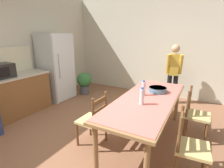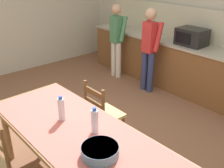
{
  "view_description": "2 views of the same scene",
  "coord_description": "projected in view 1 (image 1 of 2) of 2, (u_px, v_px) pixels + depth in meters",
  "views": [
    {
      "loc": [
        -1.97,
        -1.56,
        1.83
      ],
      "look_at": [
        0.57,
        -0.09,
        0.97
      ],
      "focal_mm": 28.0,
      "sensor_mm": 36.0,
      "label": 1
    },
    {
      "loc": [
        2.46,
        -1.83,
        2.25
      ],
      "look_at": [
        0.27,
        0.05,
        0.92
      ],
      "focal_mm": 42.0,
      "sensor_mm": 36.0,
      "label": 2
    }
  ],
  "objects": [
    {
      "name": "ground_plane",
      "position": [
        90.0,
        147.0,
        2.9
      ],
      "size": [
        8.32,
        8.32,
        0.0
      ],
      "primitive_type": "plane",
      "color": "brown"
    },
    {
      "name": "wall_right",
      "position": [
        154.0,
        46.0,
        5.2
      ],
      "size": [
        0.12,
        5.2,
        2.9
      ],
      "primitive_type": "cube",
      "color": "beige",
      "rests_on": "ground"
    },
    {
      "name": "refrigerator",
      "position": [
        56.0,
        67.0,
        4.87
      ],
      "size": [
        0.77,
        0.73,
        1.82
      ],
      "color": "silver",
      "rests_on": "ground"
    },
    {
      "name": "dining_table",
      "position": [
        147.0,
        103.0,
        2.91
      ],
      "size": [
        2.32,
        0.95,
        0.79
      ],
      "rotation": [
        0.0,
        0.0,
        0.03
      ],
      "color": "olive",
      "rests_on": "ground"
    },
    {
      "name": "bottle_near_centre",
      "position": [
        142.0,
        97.0,
        2.61
      ],
      "size": [
        0.07,
        0.07,
        0.27
      ],
      "color": "silver",
      "rests_on": "dining_table"
    },
    {
      "name": "bottle_off_centre",
      "position": [
        143.0,
        88.0,
        3.0
      ],
      "size": [
        0.07,
        0.07,
        0.27
      ],
      "color": "silver",
      "rests_on": "dining_table"
    },
    {
      "name": "serving_bowl",
      "position": [
        158.0,
        89.0,
        3.18
      ],
      "size": [
        0.32,
        0.32,
        0.09
      ],
      "color": "slate",
      "rests_on": "dining_table"
    },
    {
      "name": "chair_side_far_left",
      "position": [
        93.0,
        120.0,
        2.88
      ],
      "size": [
        0.42,
        0.4,
        0.91
      ],
      "rotation": [
        0.0,
        0.0,
        3.14
      ],
      "color": "brown",
      "rests_on": "ground"
    },
    {
      "name": "chair_side_near_right",
      "position": [
        195.0,
        114.0,
        3.09
      ],
      "size": [
        0.43,
        0.41,
        0.91
      ],
      "rotation": [
        0.0,
        0.0,
        0.02
      ],
      "color": "brown",
      "rests_on": "ground"
    },
    {
      "name": "chair_side_near_left",
      "position": [
        190.0,
        147.0,
        2.21
      ],
      "size": [
        0.46,
        0.44,
        0.91
      ],
      "rotation": [
        0.0,
        0.0,
        0.11
      ],
      "color": "brown",
      "rests_on": "ground"
    },
    {
      "name": "person_by_table",
      "position": [
        174.0,
        71.0,
        4.51
      ],
      "size": [
        0.33,
        0.43,
        1.56
      ],
      "rotation": [
        0.0,
        0.0,
        3.41
      ],
      "color": "black",
      "rests_on": "ground"
    },
    {
      "name": "potted_plant",
      "position": [
        84.0,
        82.0,
        5.37
      ],
      "size": [
        0.44,
        0.44,
        0.67
      ],
      "color": "#4C4C51",
      "rests_on": "ground"
    }
  ]
}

